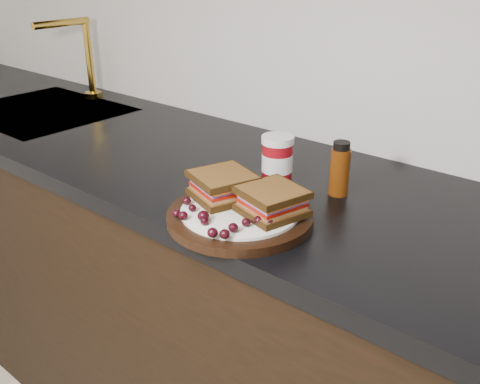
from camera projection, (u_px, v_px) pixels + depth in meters
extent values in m
cube|color=black|center=(306.00, 369.00, 1.32)|extent=(3.96, 0.58, 0.86)
cube|color=black|center=(317.00, 205.00, 1.13)|extent=(3.98, 0.60, 0.04)
cylinder|color=black|center=(240.00, 216.00, 1.02)|extent=(0.28, 0.28, 0.02)
ellipsoid|color=black|center=(187.00, 201.00, 1.03)|extent=(0.02, 0.02, 0.02)
ellipsoid|color=black|center=(192.00, 208.00, 1.00)|extent=(0.02, 0.02, 0.01)
ellipsoid|color=black|center=(176.00, 213.00, 0.98)|extent=(0.02, 0.02, 0.02)
ellipsoid|color=black|center=(183.00, 215.00, 0.97)|extent=(0.02, 0.02, 0.02)
ellipsoid|color=black|center=(203.00, 216.00, 0.96)|extent=(0.02, 0.02, 0.02)
ellipsoid|color=black|center=(204.00, 221.00, 0.95)|extent=(0.02, 0.02, 0.01)
ellipsoid|color=black|center=(213.00, 233.00, 0.91)|extent=(0.02, 0.02, 0.02)
ellipsoid|color=black|center=(225.00, 234.00, 0.91)|extent=(0.02, 0.02, 0.02)
ellipsoid|color=black|center=(233.00, 228.00, 0.93)|extent=(0.02, 0.02, 0.02)
ellipsoid|color=black|center=(246.00, 222.00, 0.95)|extent=(0.02, 0.02, 0.02)
ellipsoid|color=black|center=(269.00, 223.00, 0.94)|extent=(0.02, 0.02, 0.02)
ellipsoid|color=black|center=(259.00, 220.00, 0.95)|extent=(0.02, 0.02, 0.02)
ellipsoid|color=black|center=(270.00, 218.00, 0.96)|extent=(0.02, 0.02, 0.02)
ellipsoid|color=black|center=(286.00, 210.00, 0.99)|extent=(0.02, 0.02, 0.02)
ellipsoid|color=black|center=(286.00, 206.00, 1.01)|extent=(0.02, 0.02, 0.02)
ellipsoid|color=black|center=(245.00, 194.00, 1.06)|extent=(0.02, 0.02, 0.02)
ellipsoid|color=black|center=(225.00, 191.00, 1.07)|extent=(0.02, 0.02, 0.02)
ellipsoid|color=black|center=(225.00, 194.00, 1.06)|extent=(0.02, 0.02, 0.02)
ellipsoid|color=black|center=(202.00, 190.00, 1.07)|extent=(0.02, 0.02, 0.02)
ellipsoid|color=black|center=(205.00, 195.00, 1.05)|extent=(0.02, 0.02, 0.02)
ellipsoid|color=black|center=(233.00, 196.00, 1.05)|extent=(0.02, 0.02, 0.02)
ellipsoid|color=black|center=(226.00, 197.00, 1.05)|extent=(0.01, 0.01, 0.01)
ellipsoid|color=black|center=(217.00, 195.00, 1.05)|extent=(0.02, 0.02, 0.02)
cylinder|color=maroon|center=(277.00, 159.00, 1.18)|extent=(0.09, 0.09, 0.11)
cylinder|color=#4E2307|center=(340.00, 168.00, 1.11)|extent=(0.05, 0.05, 0.12)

